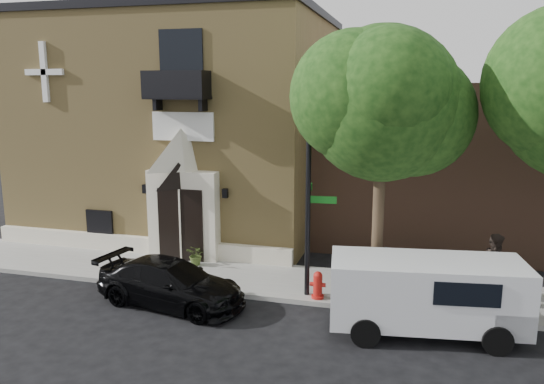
% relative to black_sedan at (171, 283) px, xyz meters
% --- Properties ---
extents(ground, '(120.00, 120.00, 0.00)m').
position_rel_black_sedan_xyz_m(ground, '(-0.23, 0.94, -0.66)').
color(ground, black).
rests_on(ground, ground).
extents(sidewalk, '(42.00, 3.00, 0.15)m').
position_rel_black_sedan_xyz_m(sidewalk, '(0.77, 2.44, -0.58)').
color(sidewalk, gray).
rests_on(sidewalk, ground).
extents(church, '(12.20, 11.01, 9.30)m').
position_rel_black_sedan_xyz_m(church, '(-3.22, 8.89, 3.97)').
color(church, tan).
rests_on(church, ground).
extents(street_tree_left, '(4.97, 4.38, 7.77)m').
position_rel_black_sedan_xyz_m(street_tree_left, '(5.79, 1.29, 5.21)').
color(street_tree_left, '#38281C').
rests_on(street_tree_left, sidewalk).
extents(black_sedan, '(4.80, 2.61, 1.32)m').
position_rel_black_sedan_xyz_m(black_sedan, '(0.00, 0.00, 0.00)').
color(black_sedan, black).
rests_on(black_sedan, ground).
extents(cargo_van, '(5.07, 2.57, 1.98)m').
position_rel_black_sedan_xyz_m(cargo_van, '(7.32, 0.04, 0.44)').
color(cargo_van, white).
rests_on(cargo_van, ground).
extents(street_sign, '(0.90, 0.90, 5.66)m').
position_rel_black_sedan_xyz_m(street_sign, '(3.77, 1.45, 2.34)').
color(street_sign, black).
rests_on(street_sign, sidewalk).
extents(fire_hydrant, '(0.47, 0.37, 0.82)m').
position_rel_black_sedan_xyz_m(fire_hydrant, '(4.12, 1.25, -0.11)').
color(fire_hydrant, red).
rests_on(fire_hydrant, sidewalk).
extents(dumpster, '(1.73, 1.00, 1.12)m').
position_rel_black_sedan_xyz_m(dumpster, '(7.15, 1.33, 0.06)').
color(dumpster, '#103D19').
rests_on(dumpster, sidewalk).
extents(planter, '(0.79, 0.73, 0.72)m').
position_rel_black_sedan_xyz_m(planter, '(-0.50, 3.04, -0.15)').
color(planter, '#435723').
rests_on(planter, sidewalk).
extents(pedestrian_near, '(0.67, 0.61, 1.54)m').
position_rel_black_sedan_xyz_m(pedestrian_near, '(6.00, 1.87, 0.26)').
color(pedestrian_near, black).
rests_on(pedestrian_near, sidewalk).
extents(pedestrian_far, '(1.01, 1.13, 1.91)m').
position_rel_black_sedan_xyz_m(pedestrian_far, '(9.14, 2.76, 0.44)').
color(pedestrian_far, '#332923').
rests_on(pedestrian_far, sidewalk).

